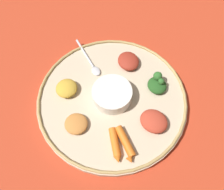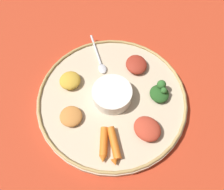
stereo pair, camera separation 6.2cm
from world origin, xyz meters
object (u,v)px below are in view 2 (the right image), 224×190
Objects in this scene: spoon at (99,60)px; carrot_outer at (113,145)px; greens_pile at (160,91)px; center_bowl at (112,94)px; carrot_near_spoon at (104,144)px.

spoon is 0.27m from carrot_outer.
greens_pile reaches higher than spoon.
carrot_outer is (0.14, -0.00, -0.01)m from center_bowl.
carrot_near_spoon is at bearing -10.96° from center_bowl.
greens_pile is (-0.01, 0.13, -0.00)m from center_bowl.
spoon is at bearing -173.54° from carrot_outer.
center_bowl is 0.13m from spoon.
center_bowl reaches higher than spoon.
center_bowl is 0.13m from greens_pile.
center_bowl is 0.14m from carrot_outer.
carrot_outer is (0.00, 0.02, 0.00)m from carrot_near_spoon.
greens_pile is at bearing 136.94° from carrot_outer.
greens_pile is 0.20m from carrot_outer.
carrot_near_spoon is (0.26, 0.01, 0.01)m from spoon.
spoon is (-0.13, -0.03, -0.02)m from center_bowl.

